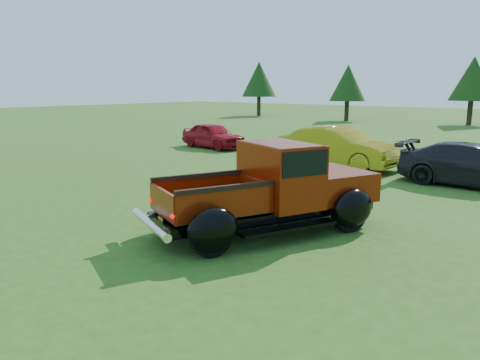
# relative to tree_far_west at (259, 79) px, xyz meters

# --- Properties ---
(ground) EXTENTS (120.00, 120.00, 0.00)m
(ground) POSITION_rel_tree_far_west_xyz_m (22.00, -30.00, -3.52)
(ground) COLOR #2B4F16
(ground) RESTS_ON ground
(tree_far_west) EXTENTS (3.33, 3.33, 5.20)m
(tree_far_west) POSITION_rel_tree_far_west_xyz_m (0.00, 0.00, 0.00)
(tree_far_west) COLOR #332114
(tree_far_west) RESTS_ON ground
(tree_west) EXTENTS (2.94, 2.94, 4.60)m
(tree_west) POSITION_rel_tree_far_west_xyz_m (10.00, -1.00, -0.41)
(tree_west) COLOR #332114
(tree_west) RESTS_ON ground
(tree_mid_left) EXTENTS (3.20, 3.20, 5.00)m
(tree_mid_left) POSITION_rel_tree_far_west_xyz_m (19.00, 1.00, -0.14)
(tree_mid_left) COLOR #332114
(tree_mid_left) RESTS_ON ground
(pickup_truck) EXTENTS (3.52, 4.95, 1.73)m
(pickup_truck) POSITION_rel_tree_far_west_xyz_m (23.20, -29.32, -2.70)
(pickup_truck) COLOR black
(pickup_truck) RESTS_ON ground
(show_car_red) EXTENTS (3.57, 1.80, 1.17)m
(show_car_red) POSITION_rel_tree_far_west_xyz_m (13.50, -20.93, -2.94)
(show_car_red) COLOR maroon
(show_car_red) RESTS_ON ground
(show_car_yellow) EXTENTS (4.38, 1.71, 1.42)m
(show_car_yellow) POSITION_rel_tree_far_west_xyz_m (20.50, -21.91, -2.81)
(show_car_yellow) COLOR #A58D16
(show_car_yellow) RESTS_ON ground
(show_car_grey) EXTENTS (4.22, 1.74, 1.22)m
(show_car_grey) POSITION_rel_tree_far_west_xyz_m (25.10, -22.41, -2.91)
(show_car_grey) COLOR black
(show_car_grey) RESTS_ON ground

